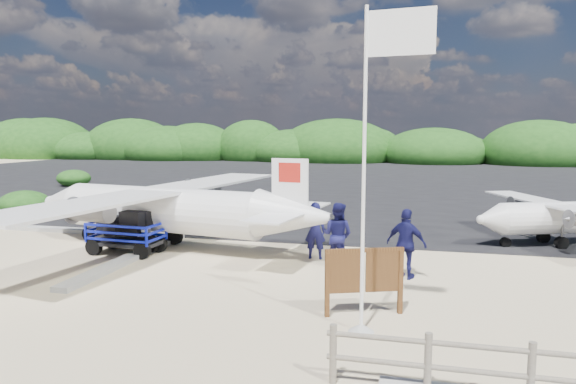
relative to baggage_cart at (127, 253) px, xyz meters
name	(u,v)px	position (x,y,z in m)	size (l,w,h in m)	color
ground	(251,283)	(5.07, -2.24, 0.00)	(160.00, 160.00, 0.00)	beige
asphalt_apron	(359,180)	(5.07, 27.76, 0.00)	(90.00, 50.00, 0.04)	#B2B2B2
lagoon	(12,252)	(-3.93, -0.74, 0.00)	(9.00, 7.00, 0.40)	#B2B2B2
vegetation_band	(378,162)	(5.07, 52.76, 0.00)	(124.00, 8.00, 4.40)	#B2B2B2
baggage_cart	(127,253)	(0.00, 0.00, 0.00)	(2.59, 1.48, 1.29)	#0C18BF
flagpole	(361,331)	(8.32, -4.95, 0.00)	(1.30, 0.54, 6.52)	white
signboard	(364,315)	(8.29, -3.97, 0.00)	(1.91, 0.18, 1.57)	#553418
crew_a	(315,230)	(6.29, 0.79, 0.93)	(0.68, 0.44, 1.86)	#111141
crew_b	(337,235)	(7.14, -0.05, 0.99)	(0.96, 0.75, 1.98)	#111141
crew_c	(406,244)	(9.17, -0.81, 0.99)	(1.16, 0.48, 1.98)	#111141
aircraft_small	(195,178)	(-9.06, 26.38, 0.00)	(6.39, 6.39, 2.30)	#B2B2B2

